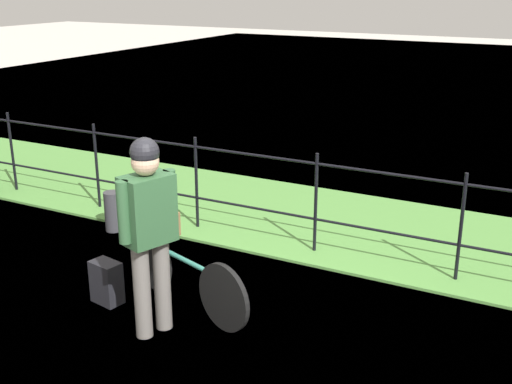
{
  "coord_description": "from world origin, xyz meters",
  "views": [
    {
      "loc": [
        2.41,
        -3.86,
        2.84
      ],
      "look_at": [
        -0.28,
        1.24,
        0.9
      ],
      "focal_mm": 44.83,
      "sensor_mm": 36.0,
      "label": 1
    }
  ],
  "objects": [
    {
      "name": "ground_plane",
      "position": [
        0.0,
        0.0,
        0.0
      ],
      "size": [
        60.0,
        60.0,
        0.0
      ],
      "primitive_type": "plane",
      "color": "beige"
    },
    {
      "name": "grass_strip",
      "position": [
        0.0,
        2.92,
        0.01
      ],
      "size": [
        27.0,
        2.4,
        0.03
      ],
      "primitive_type": "cube",
      "color": "#569342",
      "rests_on": "ground"
    },
    {
      "name": "harbor_water",
      "position": [
        0.0,
        11.92,
        0.0
      ],
      "size": [
        30.0,
        30.0,
        0.0
      ],
      "primitive_type": "plane",
      "color": "#60849E",
      "rests_on": "ground"
    },
    {
      "name": "iron_fence",
      "position": [
        0.0,
        2.07,
        0.64
      ],
      "size": [
        18.04,
        0.04,
        1.12
      ],
      "color": "black",
      "rests_on": "ground"
    },
    {
      "name": "bicycle_main",
      "position": [
        -0.58,
        0.42,
        0.32
      ],
      "size": [
        1.58,
        0.58,
        0.6
      ],
      "color": "black",
      "rests_on": "ground"
    },
    {
      "name": "wooden_crate",
      "position": [
        -0.94,
        0.55,
        0.71
      ],
      "size": [
        0.44,
        0.38,
        0.22
      ],
      "primitive_type": "cube",
      "rotation": [
        0.0,
        0.0,
        -0.33
      ],
      "color": "brown",
      "rests_on": "bicycle_main"
    },
    {
      "name": "terrier_dog",
      "position": [
        -0.92,
        0.54,
        0.9
      ],
      "size": [
        0.32,
        0.22,
        0.18
      ],
      "color": "tan",
      "rests_on": "wooden_crate"
    },
    {
      "name": "cyclist_person",
      "position": [
        -0.56,
        -0.06,
        1.0
      ],
      "size": [
        0.38,
        0.52,
        1.68
      ],
      "color": "slate",
      "rests_on": "ground"
    },
    {
      "name": "backpack_on_paving",
      "position": [
        -1.25,
        0.16,
        0.2
      ],
      "size": [
        0.31,
        0.23,
        0.4
      ],
      "primitive_type": "cube",
      "rotation": [
        0.0,
        0.0,
        6.1
      ],
      "color": "black",
      "rests_on": "ground"
    },
    {
      "name": "mooring_bollard",
      "position": [
        -2.35,
        1.57,
        0.24
      ],
      "size": [
        0.2,
        0.2,
        0.47
      ],
      "primitive_type": "cylinder",
      "color": "#38383D",
      "rests_on": "ground"
    }
  ]
}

